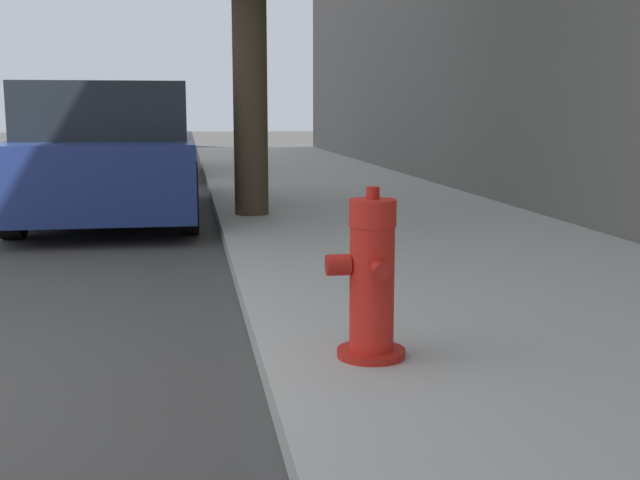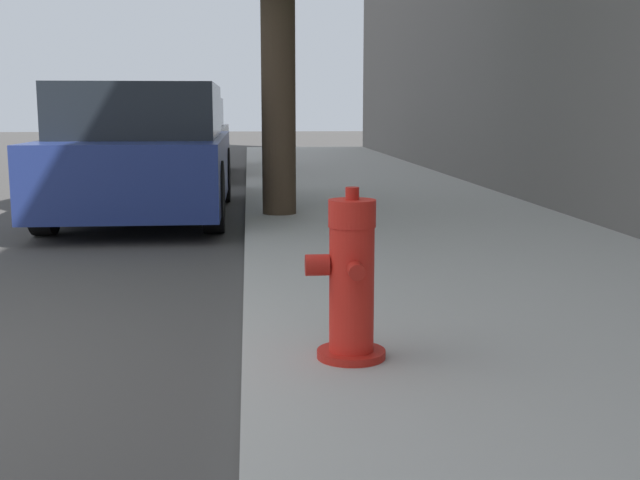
% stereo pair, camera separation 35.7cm
% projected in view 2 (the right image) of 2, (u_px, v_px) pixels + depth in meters
% --- Properties ---
extents(sidewalk_slab, '(3.37, 40.00, 0.12)m').
position_uv_depth(sidewalk_slab, '(617.00, 370.00, 3.61)').
color(sidewalk_slab, '#A8A59E').
rests_on(sidewalk_slab, ground_plane).
extents(fire_hydrant, '(0.36, 0.38, 0.77)m').
position_uv_depth(fire_hydrant, '(351.00, 282.00, 3.55)').
color(fire_hydrant, red).
rests_on(fire_hydrant, sidewalk_slab).
extents(parked_car_near, '(1.84, 4.29, 1.48)m').
position_uv_depth(parked_car_near, '(145.00, 153.00, 9.05)').
color(parked_car_near, navy).
rests_on(parked_car_near, ground_plane).
extents(parked_car_mid, '(1.81, 4.06, 1.41)m').
position_uv_depth(parked_car_mid, '(177.00, 138.00, 14.47)').
color(parked_car_mid, silver).
rests_on(parked_car_mid, ground_plane).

